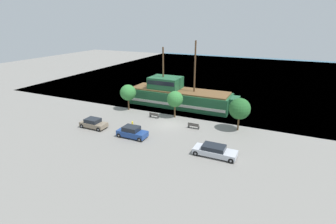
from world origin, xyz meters
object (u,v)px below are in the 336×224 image
(pirate_ship, at_px, (178,96))
(moored_boat_dockside, at_px, (157,90))
(parked_car_curb_mid, at_px, (93,123))
(parked_car_curb_front, at_px, (215,151))
(fire_hydrant, at_px, (132,124))
(bench_promenade_east, at_px, (194,126))
(parked_car_curb_rear, at_px, (132,132))
(bench_promenade_west, at_px, (154,115))

(pirate_ship, bearing_deg, moored_boat_dockside, 138.38)
(pirate_ship, height_order, parked_car_curb_mid, pirate_ship)
(moored_boat_dockside, height_order, parked_car_curb_front, moored_boat_dockside)
(fire_hydrant, bearing_deg, moored_boat_dockside, 106.55)
(pirate_ship, distance_m, bench_promenade_east, 10.93)
(parked_car_curb_rear, bearing_deg, moored_boat_dockside, 109.03)
(bench_promenade_east, bearing_deg, parked_car_curb_mid, -156.19)
(parked_car_curb_mid, bearing_deg, pirate_ship, 64.55)
(parked_car_curb_mid, distance_m, bench_promenade_west, 9.46)
(moored_boat_dockside, bearing_deg, bench_promenade_east, -48.60)
(parked_car_curb_front, distance_m, fire_hydrant, 13.81)
(pirate_ship, height_order, parked_car_curb_rear, pirate_ship)
(parked_car_curb_front, bearing_deg, pirate_ship, 125.42)
(moored_boat_dockside, distance_m, bench_promenade_east, 21.18)
(fire_hydrant, xyz_separation_m, bench_promenade_east, (8.41, 2.94, 0.02))
(parked_car_curb_mid, height_order, parked_car_curb_rear, parked_car_curb_rear)
(fire_hydrant, height_order, bench_promenade_east, bench_promenade_east)
(parked_car_curb_rear, relative_size, bench_promenade_west, 2.61)
(parked_car_curb_mid, height_order, fire_hydrant, parked_car_curb_mid)
(fire_hydrant, bearing_deg, parked_car_curb_front, -15.49)
(parked_car_curb_mid, distance_m, parked_car_curb_rear, 6.80)
(pirate_ship, relative_size, bench_promenade_west, 12.81)
(moored_boat_dockside, bearing_deg, parked_car_curb_front, -49.99)
(pirate_ship, xyz_separation_m, bench_promenade_east, (6.16, -8.91, -1.44))
(pirate_ship, bearing_deg, parked_car_curb_rear, -90.82)
(parked_car_curb_front, relative_size, bench_promenade_west, 3.19)
(bench_promenade_east, height_order, bench_promenade_west, same)
(moored_boat_dockside, height_order, bench_promenade_east, moored_boat_dockside)
(parked_car_curb_front, height_order, parked_car_curb_mid, parked_car_curb_mid)
(parked_car_curb_rear, height_order, bench_promenade_west, parked_car_curb_rear)
(pirate_ship, xyz_separation_m, bench_promenade_west, (-1.02, -7.39, -1.44))
(parked_car_curb_rear, xyz_separation_m, bench_promenade_west, (-0.81, 7.76, -0.31))
(parked_car_curb_front, distance_m, parked_car_curb_mid, 18.08)
(parked_car_curb_rear, bearing_deg, fire_hydrant, 121.71)
(parked_car_curb_rear, bearing_deg, parked_car_curb_mid, 176.33)
(parked_car_curb_mid, xyz_separation_m, bench_promenade_west, (5.98, 7.33, -0.26))
(pirate_ship, bearing_deg, fire_hydrant, -100.78)
(parked_car_curb_front, bearing_deg, bench_promenade_west, 145.99)
(parked_car_curb_front, bearing_deg, moored_boat_dockside, 130.01)
(parked_car_curb_rear, height_order, fire_hydrant, parked_car_curb_rear)
(parked_car_curb_mid, xyz_separation_m, fire_hydrant, (4.75, 2.86, -0.28))
(moored_boat_dockside, bearing_deg, parked_car_curb_rear, -70.97)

